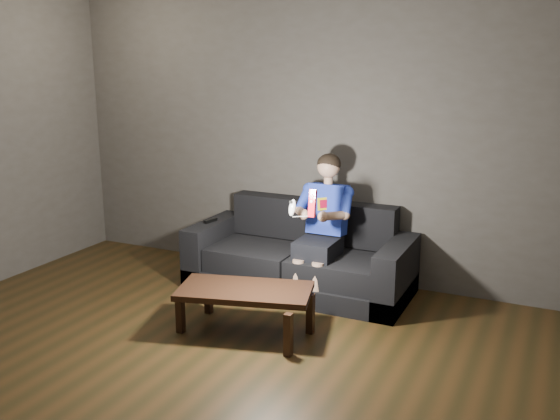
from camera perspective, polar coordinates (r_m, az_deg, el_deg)
The scene contains 8 objects.
floor at distance 4.13m, azimuth -11.59°, elevation -16.13°, with size 5.00×5.00×0.00m, color black.
back_wall at distance 5.80m, azimuth 2.68°, elevation 7.00°, with size 5.00×0.04×2.70m, color #3F3B36.
sofa at distance 5.61m, azimuth 1.87°, elevation -4.78°, with size 1.97×0.85×0.76m.
child at distance 5.37m, azimuth 3.93°, elevation -0.65°, with size 0.49×0.60×1.21m.
wii_remote_red at distance 4.86m, azimuth 2.99°, elevation 0.64°, with size 0.06×0.08×0.22m.
nunchuk_white at distance 4.94m, azimuth 1.13°, elevation 0.22°, with size 0.07×0.10×0.15m.
wii_remote_black at distance 5.86m, azimuth -6.37°, elevation -0.97°, with size 0.07×0.15×0.03m.
coffee_table at distance 4.72m, azimuth -3.22°, elevation -7.69°, with size 1.08×0.73×0.36m.
Camera 1 is at (2.21, -2.82, 2.05)m, focal length 40.00 mm.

